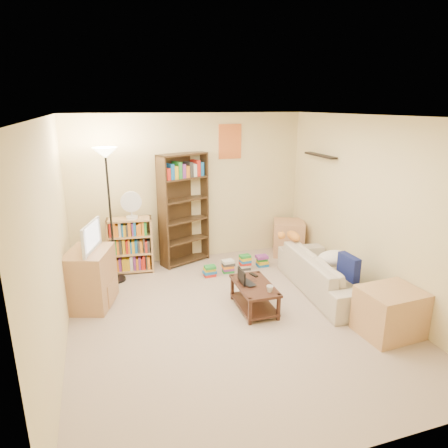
# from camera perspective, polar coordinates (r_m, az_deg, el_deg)

# --- Properties ---
(room) EXTENTS (4.50, 4.54, 2.52)m
(room) POSITION_cam_1_polar(r_m,az_deg,el_deg) (4.68, 1.36, 4.31)
(room) COLOR tan
(room) RESTS_ON ground
(sofa) EXTENTS (2.01, 1.00, 0.56)m
(sofa) POSITION_cam_1_polar(r_m,az_deg,el_deg) (6.02, 14.39, -6.81)
(sofa) COLOR beige
(sofa) RESTS_ON ground
(navy_pillow) EXTENTS (0.12, 0.37, 0.33)m
(navy_pillow) POSITION_cam_1_polar(r_m,az_deg,el_deg) (5.64, 17.37, -5.89)
(navy_pillow) COLOR navy
(navy_pillow) RESTS_ON sofa
(cream_blanket) EXTENTS (0.51, 0.37, 0.22)m
(cream_blanket) POSITION_cam_1_polar(r_m,az_deg,el_deg) (6.05, 15.47, -4.75)
(cream_blanket) COLOR white
(cream_blanket) RESTS_ON sofa
(tabby_cat) EXTENTS (0.44, 0.18, 0.15)m
(tabby_cat) POSITION_cam_1_polar(r_m,az_deg,el_deg) (6.40, 9.60, -1.68)
(tabby_cat) COLOR orange
(tabby_cat) RESTS_ON sofa
(coffee_table) EXTENTS (0.47, 0.82, 0.36)m
(coffee_table) POSITION_cam_1_polar(r_m,az_deg,el_deg) (5.37, 4.35, -9.93)
(coffee_table) COLOR #3A1E16
(coffee_table) RESTS_ON ground
(laptop) EXTENTS (0.37, 0.31, 0.02)m
(laptop) POSITION_cam_1_polar(r_m,az_deg,el_deg) (5.35, 3.70, -8.24)
(laptop) COLOR black
(laptop) RESTS_ON coffee_table
(laptop_screen) EXTENTS (0.02, 0.27, 0.18)m
(laptop_screen) POSITION_cam_1_polar(r_m,az_deg,el_deg) (5.28, 2.52, -7.45)
(laptop_screen) COLOR white
(laptop_screen) RESTS_ON laptop
(mug) EXTENTS (0.15, 0.15, 0.08)m
(mug) POSITION_cam_1_polar(r_m,az_deg,el_deg) (5.12, 6.57, -9.18)
(mug) COLOR silver
(mug) RESTS_ON coffee_table
(tv_remote) EXTENTS (0.08, 0.15, 0.02)m
(tv_remote) POSITION_cam_1_polar(r_m,az_deg,el_deg) (5.57, 4.26, -7.26)
(tv_remote) COLOR black
(tv_remote) RESTS_ON coffee_table
(tv_stand) EXTENTS (0.72, 0.86, 0.78)m
(tv_stand) POSITION_cam_1_polar(r_m,az_deg,el_deg) (5.70, -18.53, -7.33)
(tv_stand) COLOR tan
(tv_stand) RESTS_ON ground
(television) EXTENTS (0.72, 0.49, 0.38)m
(television) POSITION_cam_1_polar(r_m,az_deg,el_deg) (5.49, -19.09, -1.77)
(television) COLOR black
(television) RESTS_ON tv_stand
(tall_bookshelf) EXTENTS (0.89, 0.58, 1.87)m
(tall_bookshelf) POSITION_cam_1_polar(r_m,az_deg,el_deg) (6.70, -5.77, 2.48)
(tall_bookshelf) COLOR #3B2916
(tall_bookshelf) RESTS_ON ground
(short_bookshelf) EXTENTS (0.73, 0.36, 0.90)m
(short_bookshelf) POSITION_cam_1_polar(r_m,az_deg,el_deg) (6.60, -13.20, -3.00)
(short_bookshelf) COLOR tan
(short_bookshelf) RESTS_ON ground
(desk_fan) EXTENTS (0.32, 0.18, 0.44)m
(desk_fan) POSITION_cam_1_polar(r_m,az_deg,el_deg) (6.36, -13.12, 2.72)
(desk_fan) COLOR white
(desk_fan) RESTS_ON short_bookshelf
(floor_lamp) EXTENTS (0.35, 0.35, 2.05)m
(floor_lamp) POSITION_cam_1_polar(r_m,az_deg,el_deg) (6.02, -16.35, 6.53)
(floor_lamp) COLOR black
(floor_lamp) RESTS_ON ground
(side_table) EXTENTS (0.71, 0.71, 0.61)m
(side_table) POSITION_cam_1_polar(r_m,az_deg,el_deg) (7.33, 9.20, -1.95)
(side_table) COLOR tan
(side_table) RESTS_ON ground
(end_cabinet) EXTENTS (0.71, 0.60, 0.57)m
(end_cabinet) POSITION_cam_1_polar(r_m,az_deg,el_deg) (5.19, 22.61, -11.55)
(end_cabinet) COLOR tan
(end_cabinet) RESTS_ON ground
(book_stacks) EXTENTS (1.16, 0.28, 0.25)m
(book_stacks) POSITION_cam_1_polar(r_m,az_deg,el_deg) (6.58, 1.95, -5.83)
(book_stacks) COLOR red
(book_stacks) RESTS_ON ground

